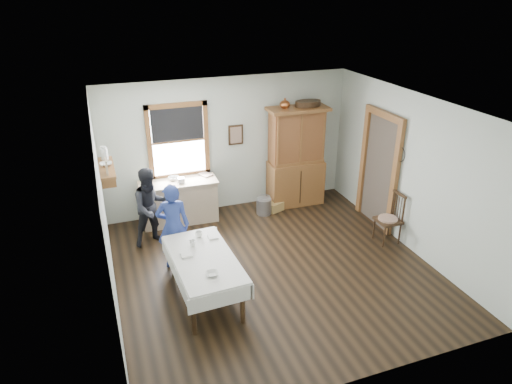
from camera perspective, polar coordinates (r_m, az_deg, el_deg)
The scene contains 20 objects.
room at distance 6.98m, azimuth 2.43°, elevation -0.30°, with size 5.01×5.01×2.70m.
window at distance 8.84m, azimuth -9.73°, elevation 6.81°, with size 1.18×0.07×1.48m.
doorway at distance 8.86m, azimuth 15.17°, elevation 3.08°, with size 0.09×1.14×2.22m.
wall_shelf at distance 7.87m, azimuth -18.22°, elevation 3.15°, with size 0.24×1.00×0.44m.
framed_picture at distance 9.12m, azimuth -2.54°, elevation 7.13°, with size 0.30×0.04×0.40m, color #342312.
rug_beater at distance 8.26m, azimuth 17.68°, elevation 5.32°, with size 0.27×0.27×0.01m, color black.
work_counter at distance 8.99m, azimuth -9.56°, elevation -1.20°, with size 1.48×0.56×0.85m, color tan.
china_hutch at distance 9.44m, azimuth 5.06°, elevation 4.38°, with size 1.22×0.58×2.07m, color brown.
dining_table at distance 6.89m, azimuth -6.42°, elevation -10.51°, with size 0.90×1.70×0.68m, color silver.
spindle_chair at distance 8.49m, azimuth 16.22°, elevation -3.14°, with size 0.44×0.44×0.95m, color #342312.
pail at distance 9.27m, azimuth 1.00°, elevation -1.78°, with size 0.31×0.31×0.33m, color #919499.
wicker_basket at distance 9.43m, azimuth 2.40°, elevation -1.82°, with size 0.31×0.22×0.18m, color #A18549.
woman_blue at distance 7.50m, azimuth -10.28°, elevation -4.59°, with size 0.50×0.33×1.36m, color navy.
figure_dark at distance 8.23m, azimuth -12.90°, elevation -2.17°, with size 0.65×0.50×1.33m, color black.
table_cup_a at distance 7.20m, azimuth -7.15°, elevation -5.25°, with size 0.11×0.11×0.09m, color silver.
table_cup_b at distance 6.97m, azimuth -7.93°, elevation -6.35°, with size 0.10×0.10×0.10m, color silver.
table_bowl at distance 6.31m, azimuth -5.51°, elevation -10.12°, with size 0.20×0.20×0.05m, color silver.
counter_book at distance 8.98m, azimuth -6.79°, elevation 1.99°, with size 0.16×0.22×0.02m, color #806655.
counter_bowl at distance 8.90m, azimuth -10.24°, elevation 1.70°, with size 0.20×0.20×0.06m, color silver.
shelf_bowl at distance 7.87m, azimuth -18.24°, elevation 3.34°, with size 0.22×0.22×0.05m, color silver.
Camera 1 is at (-2.43, -5.84, 4.30)m, focal length 32.00 mm.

